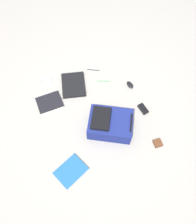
{
  "coord_description": "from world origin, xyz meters",
  "views": [
    {
      "loc": [
        1.14,
        -0.07,
        2.13
      ],
      "look_at": [
        -0.02,
        0.01,
        0.02
      ],
      "focal_mm": 37.9,
      "sensor_mm": 36.0,
      "label": 1
    }
  ],
  "objects_px": {
    "book_red": "(49,102)",
    "pen_blue": "(103,81)",
    "pen_black": "(94,70)",
    "earbud_pouch": "(158,143)",
    "book_comic": "(71,171)",
    "backpack": "(110,124)",
    "computer_mouse": "(130,85)",
    "power_brick": "(143,109)",
    "cable_coil": "(46,80)",
    "laptop": "(73,85)"
  },
  "relations": [
    {
      "from": "pen_blue",
      "to": "backpack",
      "type": "bearing_deg",
      "value": 1.49
    },
    {
      "from": "pen_blue",
      "to": "computer_mouse",
      "type": "bearing_deg",
      "value": 74.0
    },
    {
      "from": "book_comic",
      "to": "earbud_pouch",
      "type": "bearing_deg",
      "value": 104.14
    },
    {
      "from": "cable_coil",
      "to": "pen_black",
      "type": "xyz_separation_m",
      "value": [
        -0.11,
        0.54,
        -0.0
      ]
    },
    {
      "from": "backpack",
      "to": "laptop",
      "type": "height_order",
      "value": "backpack"
    },
    {
      "from": "pen_black",
      "to": "earbud_pouch",
      "type": "bearing_deg",
      "value": 30.69
    },
    {
      "from": "laptop",
      "to": "computer_mouse",
      "type": "relative_size",
      "value": 3.36
    },
    {
      "from": "book_comic",
      "to": "pen_blue",
      "type": "distance_m",
      "value": 1.05
    },
    {
      "from": "book_red",
      "to": "computer_mouse",
      "type": "bearing_deg",
      "value": 100.38
    },
    {
      "from": "cable_coil",
      "to": "pen_blue",
      "type": "height_order",
      "value": "cable_coil"
    },
    {
      "from": "laptop",
      "to": "power_brick",
      "type": "xyz_separation_m",
      "value": [
        0.35,
        0.71,
        -0.0
      ]
    },
    {
      "from": "earbud_pouch",
      "to": "laptop",
      "type": "bearing_deg",
      "value": -132.88
    },
    {
      "from": "laptop",
      "to": "book_comic",
      "type": "distance_m",
      "value": 0.95
    },
    {
      "from": "cable_coil",
      "to": "power_brick",
      "type": "bearing_deg",
      "value": 66.32
    },
    {
      "from": "computer_mouse",
      "to": "earbud_pouch",
      "type": "distance_m",
      "value": 0.71
    },
    {
      "from": "backpack",
      "to": "earbud_pouch",
      "type": "relative_size",
      "value": 6.08
    },
    {
      "from": "backpack",
      "to": "cable_coil",
      "type": "height_order",
      "value": "backpack"
    },
    {
      "from": "cable_coil",
      "to": "earbud_pouch",
      "type": "relative_size",
      "value": 1.72
    },
    {
      "from": "power_brick",
      "to": "earbud_pouch",
      "type": "xyz_separation_m",
      "value": [
        0.38,
        0.08,
        -0.0
      ]
    },
    {
      "from": "backpack",
      "to": "earbud_pouch",
      "type": "xyz_separation_m",
      "value": [
        0.2,
        0.44,
        -0.07
      ]
    },
    {
      "from": "power_brick",
      "to": "book_red",
      "type": "bearing_deg",
      "value": -98.73
    },
    {
      "from": "computer_mouse",
      "to": "pen_black",
      "type": "relative_size",
      "value": 0.7
    },
    {
      "from": "power_brick",
      "to": "computer_mouse",
      "type": "bearing_deg",
      "value": -162.93
    },
    {
      "from": "book_red",
      "to": "power_brick",
      "type": "bearing_deg",
      "value": 81.27
    },
    {
      "from": "cable_coil",
      "to": "pen_blue",
      "type": "xyz_separation_m",
      "value": [
        0.06,
        0.64,
        -0.0
      ]
    },
    {
      "from": "book_red",
      "to": "pen_black",
      "type": "bearing_deg",
      "value": 129.56
    },
    {
      "from": "book_comic",
      "to": "book_red",
      "type": "xyz_separation_m",
      "value": [
        -0.74,
        -0.21,
        0.0
      ]
    },
    {
      "from": "backpack",
      "to": "pen_black",
      "type": "bearing_deg",
      "value": -171.38
    },
    {
      "from": "backpack",
      "to": "book_red",
      "type": "bearing_deg",
      "value": -118.66
    },
    {
      "from": "laptop",
      "to": "book_red",
      "type": "bearing_deg",
      "value": -51.11
    },
    {
      "from": "earbud_pouch",
      "to": "computer_mouse",
      "type": "bearing_deg",
      "value": -165.86
    },
    {
      "from": "computer_mouse",
      "to": "earbud_pouch",
      "type": "height_order",
      "value": "computer_mouse"
    },
    {
      "from": "laptop",
      "to": "pen_black",
      "type": "distance_m",
      "value": 0.31
    },
    {
      "from": "backpack",
      "to": "power_brick",
      "type": "distance_m",
      "value": 0.41
    },
    {
      "from": "book_comic",
      "to": "computer_mouse",
      "type": "xyz_separation_m",
      "value": [
        -0.9,
        0.66,
        0.01
      ]
    },
    {
      "from": "backpack",
      "to": "book_red",
      "type": "height_order",
      "value": "backpack"
    },
    {
      "from": "cable_coil",
      "to": "book_comic",
      "type": "bearing_deg",
      "value": 14.21
    },
    {
      "from": "cable_coil",
      "to": "power_brick",
      "type": "height_order",
      "value": "power_brick"
    },
    {
      "from": "backpack",
      "to": "power_brick",
      "type": "bearing_deg",
      "value": 116.35
    },
    {
      "from": "book_comic",
      "to": "book_red",
      "type": "height_order",
      "value": "book_red"
    },
    {
      "from": "laptop",
      "to": "book_red",
      "type": "xyz_separation_m",
      "value": [
        0.21,
        -0.25,
        -0.01
      ]
    },
    {
      "from": "cable_coil",
      "to": "book_red",
      "type": "bearing_deg",
      "value": 9.29
    },
    {
      "from": "backpack",
      "to": "computer_mouse",
      "type": "relative_size",
      "value": 4.73
    },
    {
      "from": "laptop",
      "to": "backpack",
      "type": "bearing_deg",
      "value": 33.07
    },
    {
      "from": "pen_black",
      "to": "pen_blue",
      "type": "relative_size",
      "value": 1.03
    },
    {
      "from": "laptop",
      "to": "book_comic",
      "type": "xyz_separation_m",
      "value": [
        0.94,
        -0.04,
        -0.01
      ]
    },
    {
      "from": "backpack",
      "to": "computer_mouse",
      "type": "xyz_separation_m",
      "value": [
        -0.49,
        0.27,
        -0.07
      ]
    },
    {
      "from": "laptop",
      "to": "pen_black",
      "type": "xyz_separation_m",
      "value": [
        -0.2,
        0.24,
        -0.01
      ]
    },
    {
      "from": "book_red",
      "to": "pen_blue",
      "type": "xyz_separation_m",
      "value": [
        -0.24,
        0.59,
        -0.01
      ]
    },
    {
      "from": "power_brick",
      "to": "earbud_pouch",
      "type": "height_order",
      "value": "power_brick"
    }
  ]
}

